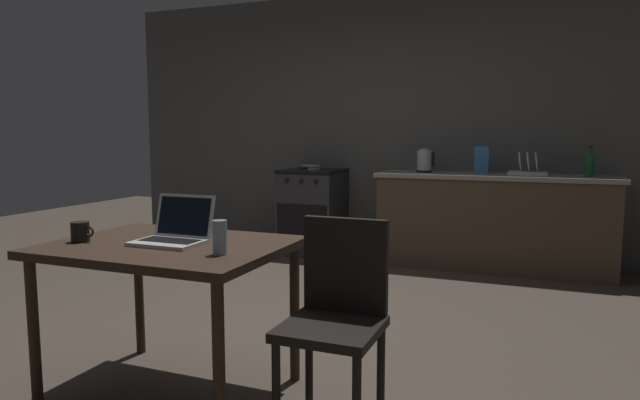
{
  "coord_description": "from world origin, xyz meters",
  "views": [
    {
      "loc": [
        1.7,
        -3.15,
        1.27
      ],
      "look_at": [
        0.16,
        0.69,
        0.78
      ],
      "focal_mm": 31.56,
      "sensor_mm": 36.0,
      "label": 1
    }
  ],
  "objects": [
    {
      "name": "bottle",
      "position": [
        2.06,
        2.25,
        1.02
      ],
      "size": [
        0.08,
        0.08,
        0.27
      ],
      "color": "#19592D",
      "rests_on": "kitchen_counter"
    },
    {
      "name": "dish_rack",
      "position": [
        1.56,
        2.3,
        0.94
      ],
      "size": [
        0.34,
        0.26,
        0.21
      ],
      "color": "silver",
      "rests_on": "kitchen_counter"
    },
    {
      "name": "drinking_glass",
      "position": [
        0.41,
        -1.1,
        0.82
      ],
      "size": [
        0.06,
        0.06,
        0.15
      ],
      "color": "#99B7C6",
      "rests_on": "dining_table"
    },
    {
      "name": "stove_oven",
      "position": [
        -0.57,
        2.3,
        0.45
      ],
      "size": [
        0.6,
        0.62,
        0.89
      ],
      "color": "#2D2D30",
      "rests_on": "ground_plane"
    },
    {
      "name": "cereal_box",
      "position": [
        1.14,
        2.32,
        1.02
      ],
      "size": [
        0.13,
        0.05,
        0.25
      ],
      "color": "#3372B2",
      "rests_on": "kitchen_counter"
    },
    {
      "name": "chair",
      "position": [
        0.9,
        -0.97,
        0.52
      ],
      "size": [
        0.4,
        0.4,
        0.9
      ],
      "rotation": [
        0.0,
        0.0,
        0.23
      ],
      "color": "black",
      "rests_on": "ground_plane"
    },
    {
      "name": "dining_table",
      "position": [
        0.05,
        -0.98,
        0.67
      ],
      "size": [
        1.1,
        0.84,
        0.75
      ],
      "color": "#332319",
      "rests_on": "ground_plane"
    },
    {
      "name": "laptop",
      "position": [
        0.07,
        -0.97,
        0.79
      ],
      "size": [
        0.32,
        0.28,
        0.22
      ],
      "rotation": [
        0.0,
        0.0,
        0.18
      ],
      "color": "silver",
      "rests_on": "dining_table"
    },
    {
      "name": "back_wall",
      "position": [
        0.3,
        2.65,
        1.36
      ],
      "size": [
        6.4,
        0.1,
        2.73
      ],
      "primitive_type": "cube",
      "color": "#515150",
      "rests_on": "ground_plane"
    },
    {
      "name": "kitchen_counter",
      "position": [
        1.27,
        2.3,
        0.45
      ],
      "size": [
        2.16,
        0.64,
        0.89
      ],
      "color": "#4C3D2D",
      "rests_on": "ground_plane"
    },
    {
      "name": "coffee_mug",
      "position": [
        -0.36,
        -1.1,
        0.8
      ],
      "size": [
        0.13,
        0.09,
        0.1
      ],
      "color": "black",
      "rests_on": "dining_table"
    },
    {
      "name": "electric_kettle",
      "position": [
        0.61,
        2.3,
        1.0
      ],
      "size": [
        0.17,
        0.15,
        0.23
      ],
      "color": "black",
      "rests_on": "kitchen_counter"
    },
    {
      "name": "frying_pan",
      "position": [
        -0.58,
        2.27,
        0.92
      ],
      "size": [
        0.22,
        0.4,
        0.05
      ],
      "color": "gray",
      "rests_on": "stove_oven"
    },
    {
      "name": "ground_plane",
      "position": [
        0.0,
        0.0,
        0.0
      ],
      "size": [
        12.0,
        12.0,
        0.0
      ],
      "primitive_type": "plane",
      "color": "#473D33"
    }
  ]
}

